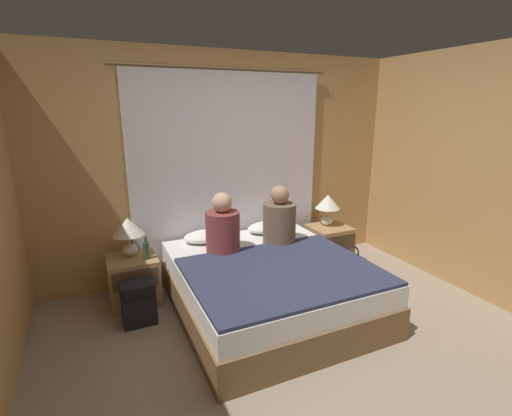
{
  "coord_description": "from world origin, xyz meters",
  "views": [
    {
      "loc": [
        -1.45,
        -2.05,
        1.92
      ],
      "look_at": [
        0.0,
        1.13,
        0.95
      ],
      "focal_mm": 26.0,
      "sensor_mm": 36.0,
      "label": 1
    }
  ],
  "objects_px": {
    "nightstand_right": "(329,245)",
    "person_right_in_bed": "(279,220)",
    "lamp_left": "(128,230)",
    "beer_bottle_on_left_stand": "(146,250)",
    "lamp_right": "(328,204)",
    "pillow_left": "(207,236)",
    "nightstand_left": "(134,281)",
    "pillow_right": "(268,227)",
    "backpack_on_floor": "(138,301)",
    "handbag_on_floor": "(350,267)",
    "person_left_in_bed": "(223,228)",
    "bed": "(268,285)"
  },
  "relations": [
    {
      "from": "pillow_right",
      "to": "person_right_in_bed",
      "type": "height_order",
      "value": "person_right_in_bed"
    },
    {
      "from": "lamp_left",
      "to": "beer_bottle_on_left_stand",
      "type": "relative_size",
      "value": 1.69
    },
    {
      "from": "nightstand_left",
      "to": "pillow_right",
      "type": "relative_size",
      "value": 0.97
    },
    {
      "from": "pillow_left",
      "to": "beer_bottle_on_left_stand",
      "type": "xyz_separation_m",
      "value": [
        -0.66,
        -0.19,
        0.02
      ]
    },
    {
      "from": "lamp_left",
      "to": "person_right_in_bed",
      "type": "relative_size",
      "value": 0.62
    },
    {
      "from": "nightstand_left",
      "to": "person_left_in_bed",
      "type": "relative_size",
      "value": 0.8
    },
    {
      "from": "nightstand_right",
      "to": "lamp_right",
      "type": "relative_size",
      "value": 1.26
    },
    {
      "from": "nightstand_left",
      "to": "lamp_left",
      "type": "relative_size",
      "value": 1.26
    },
    {
      "from": "bed",
      "to": "beer_bottle_on_left_stand",
      "type": "xyz_separation_m",
      "value": [
        -1.03,
        0.57,
        0.33
      ]
    },
    {
      "from": "lamp_right",
      "to": "pillow_right",
      "type": "distance_m",
      "value": 0.82
    },
    {
      "from": "person_left_in_bed",
      "to": "backpack_on_floor",
      "type": "bearing_deg",
      "value": -170.87
    },
    {
      "from": "pillow_right",
      "to": "person_left_in_bed",
      "type": "relative_size",
      "value": 0.82
    },
    {
      "from": "lamp_left",
      "to": "beer_bottle_on_left_stand",
      "type": "height_order",
      "value": "lamp_left"
    },
    {
      "from": "pillow_right",
      "to": "handbag_on_floor",
      "type": "relative_size",
      "value": 1.27
    },
    {
      "from": "lamp_right",
      "to": "beer_bottle_on_left_stand",
      "type": "xyz_separation_m",
      "value": [
        -2.2,
        -0.16,
        -0.18
      ]
    },
    {
      "from": "bed",
      "to": "nightstand_right",
      "type": "bearing_deg",
      "value": 29.24
    },
    {
      "from": "person_left_in_bed",
      "to": "person_right_in_bed",
      "type": "relative_size",
      "value": 0.97
    },
    {
      "from": "bed",
      "to": "backpack_on_floor",
      "type": "distance_m",
      "value": 1.2
    },
    {
      "from": "nightstand_left",
      "to": "nightstand_right",
      "type": "height_order",
      "value": "same"
    },
    {
      "from": "nightstand_right",
      "to": "person_right_in_bed",
      "type": "distance_m",
      "value": 1.02
    },
    {
      "from": "nightstand_right",
      "to": "lamp_right",
      "type": "xyz_separation_m",
      "value": [
        0.0,
        0.07,
        0.51
      ]
    },
    {
      "from": "lamp_right",
      "to": "person_right_in_bed",
      "type": "xyz_separation_m",
      "value": [
        -0.84,
        -0.33,
        -0.0
      ]
    },
    {
      "from": "person_left_in_bed",
      "to": "backpack_on_floor",
      "type": "relative_size",
      "value": 1.52
    },
    {
      "from": "beer_bottle_on_left_stand",
      "to": "handbag_on_floor",
      "type": "distance_m",
      "value": 2.26
    },
    {
      "from": "lamp_right",
      "to": "beer_bottle_on_left_stand",
      "type": "distance_m",
      "value": 2.21
    },
    {
      "from": "person_left_in_bed",
      "to": "person_right_in_bed",
      "type": "xyz_separation_m",
      "value": [
        0.63,
        0.0,
        0.01
      ]
    },
    {
      "from": "nightstand_left",
      "to": "backpack_on_floor",
      "type": "height_order",
      "value": "nightstand_left"
    },
    {
      "from": "nightstand_right",
      "to": "lamp_right",
      "type": "distance_m",
      "value": 0.52
    },
    {
      "from": "pillow_left",
      "to": "handbag_on_floor",
      "type": "relative_size",
      "value": 1.27
    },
    {
      "from": "backpack_on_floor",
      "to": "handbag_on_floor",
      "type": "distance_m",
      "value": 2.33
    },
    {
      "from": "nightstand_right",
      "to": "backpack_on_floor",
      "type": "xyz_separation_m",
      "value": [
        -2.34,
        -0.39,
        -0.02
      ]
    },
    {
      "from": "beer_bottle_on_left_stand",
      "to": "backpack_on_floor",
      "type": "height_order",
      "value": "beer_bottle_on_left_stand"
    },
    {
      "from": "pillow_right",
      "to": "beer_bottle_on_left_stand",
      "type": "height_order",
      "value": "beer_bottle_on_left_stand"
    },
    {
      "from": "beer_bottle_on_left_stand",
      "to": "person_right_in_bed",
      "type": "bearing_deg",
      "value": -7.15
    },
    {
      "from": "nightstand_left",
      "to": "backpack_on_floor",
      "type": "bearing_deg",
      "value": -91.39
    },
    {
      "from": "lamp_right",
      "to": "beer_bottle_on_left_stand",
      "type": "relative_size",
      "value": 1.69
    },
    {
      "from": "nightstand_right",
      "to": "pillow_right",
      "type": "xyz_separation_m",
      "value": [
        -0.79,
        0.1,
        0.32
      ]
    },
    {
      "from": "nightstand_right",
      "to": "pillow_right",
      "type": "distance_m",
      "value": 0.86
    },
    {
      "from": "lamp_left",
      "to": "pillow_left",
      "type": "distance_m",
      "value": 0.82
    },
    {
      "from": "person_right_in_bed",
      "to": "beer_bottle_on_left_stand",
      "type": "relative_size",
      "value": 2.74
    },
    {
      "from": "nightstand_left",
      "to": "person_left_in_bed",
      "type": "height_order",
      "value": "person_left_in_bed"
    },
    {
      "from": "person_left_in_bed",
      "to": "handbag_on_floor",
      "type": "xyz_separation_m",
      "value": [
        1.47,
        -0.18,
        -0.62
      ]
    },
    {
      "from": "nightstand_right",
      "to": "nightstand_left",
      "type": "bearing_deg",
      "value": 180.0
    },
    {
      "from": "nightstand_left",
      "to": "pillow_right",
      "type": "height_order",
      "value": "pillow_right"
    },
    {
      "from": "nightstand_right",
      "to": "pillow_right",
      "type": "relative_size",
      "value": 0.97
    },
    {
      "from": "handbag_on_floor",
      "to": "lamp_left",
      "type": "bearing_deg",
      "value": 167.56
    },
    {
      "from": "pillow_left",
      "to": "backpack_on_floor",
      "type": "height_order",
      "value": "pillow_left"
    },
    {
      "from": "bed",
      "to": "lamp_left",
      "type": "bearing_deg",
      "value": 148.15
    },
    {
      "from": "handbag_on_floor",
      "to": "beer_bottle_on_left_stand",
      "type": "bearing_deg",
      "value": 170.8
    },
    {
      "from": "lamp_left",
      "to": "person_left_in_bed",
      "type": "distance_m",
      "value": 0.92
    }
  ]
}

